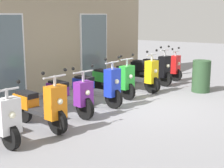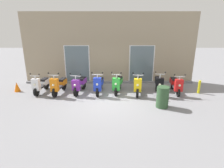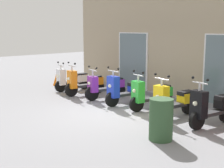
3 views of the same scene
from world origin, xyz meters
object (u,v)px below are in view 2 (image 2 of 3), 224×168
(scooter_white, at_px, (42,84))
(scooter_green, at_px, (119,84))
(scooter_yellow, at_px, (138,85))
(traffic_cone, at_px, (18,87))
(trash_bin, at_px, (163,97))
(scooter_purple, at_px, (81,84))
(scooter_orange, at_px, (60,85))
(scooter_blue, at_px, (100,84))
(curb_bollard, at_px, (200,87))
(scooter_black, at_px, (159,84))
(scooter_red, at_px, (177,84))

(scooter_white, distance_m, scooter_green, 4.09)
(scooter_yellow, height_order, traffic_cone, scooter_yellow)
(scooter_white, bearing_deg, trash_bin, -17.00)
(scooter_purple, relative_size, scooter_yellow, 0.95)
(scooter_yellow, bearing_deg, scooter_purple, 177.55)
(scooter_orange, distance_m, scooter_blue, 2.10)
(scooter_blue, relative_size, curb_bollard, 2.28)
(scooter_black, distance_m, scooter_red, 0.93)
(scooter_blue, height_order, scooter_green, scooter_blue)
(scooter_white, relative_size, scooter_green, 0.96)
(scooter_purple, bearing_deg, traffic_cone, 176.76)
(scooter_green, height_order, scooter_red, scooter_green)
(scooter_white, bearing_deg, scooter_orange, -8.46)
(scooter_orange, relative_size, scooter_yellow, 0.98)
(traffic_cone, relative_size, trash_bin, 0.55)
(scooter_purple, bearing_deg, scooter_black, -0.96)
(scooter_green, bearing_deg, scooter_yellow, -10.74)
(trash_bin, distance_m, curb_bollard, 2.94)
(scooter_purple, height_order, scooter_green, scooter_green)
(scooter_orange, bearing_deg, trash_bin, -18.63)
(traffic_cone, bearing_deg, trash_bin, -15.19)
(scooter_purple, height_order, traffic_cone, scooter_purple)
(scooter_blue, relative_size, scooter_red, 1.00)
(trash_bin, height_order, curb_bollard, trash_bin)
(scooter_red, bearing_deg, scooter_orange, -179.02)
(scooter_yellow, height_order, scooter_black, scooter_black)
(scooter_green, bearing_deg, traffic_cone, 178.61)
(scooter_red, bearing_deg, scooter_black, -176.86)
(scooter_yellow, xyz_separation_m, trash_bin, (0.88, -1.67, -0.00))
(scooter_purple, height_order, scooter_blue, scooter_blue)
(scooter_white, distance_m, curb_bollard, 8.36)
(scooter_red, bearing_deg, scooter_yellow, -176.88)
(scooter_purple, height_order, scooter_red, scooter_purple)
(scooter_blue, distance_m, scooter_red, 4.04)
(scooter_white, distance_m, scooter_purple, 2.06)
(scooter_black, height_order, scooter_red, scooter_black)
(scooter_blue, bearing_deg, scooter_red, 0.76)
(scooter_purple, relative_size, scooter_red, 0.99)
(scooter_purple, distance_m, trash_bin, 4.32)
(scooter_white, bearing_deg, scooter_black, -0.87)
(scooter_orange, distance_m, traffic_cone, 2.41)
(scooter_green, relative_size, scooter_yellow, 0.94)
(scooter_purple, bearing_deg, scooter_green, 1.76)
(scooter_red, height_order, traffic_cone, scooter_red)
(scooter_yellow, xyz_separation_m, traffic_cone, (-6.48, 0.33, -0.21))
(scooter_orange, relative_size, curb_bollard, 2.32)
(curb_bollard, bearing_deg, scooter_blue, 179.91)
(scooter_red, distance_m, traffic_cone, 8.52)
(scooter_green, xyz_separation_m, scooter_red, (3.05, -0.08, -0.02))
(trash_bin, bearing_deg, scooter_black, 82.53)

